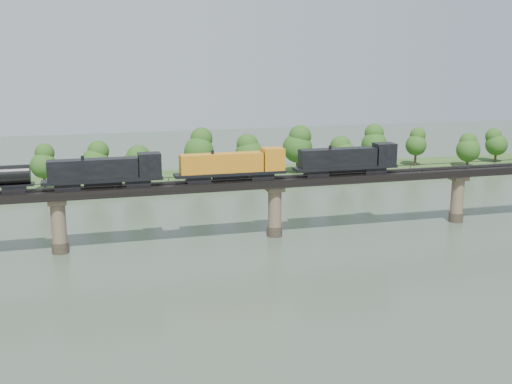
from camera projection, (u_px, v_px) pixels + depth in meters
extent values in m
plane|color=#3A4939|center=(333.00, 290.00, 96.66)|extent=(400.00, 400.00, 0.00)
cube|color=#2F4D1E|center=(216.00, 178.00, 176.47)|extent=(300.00, 24.00, 1.60)
cylinder|color=#473A2D|center=(60.00, 247.00, 114.29)|extent=(3.00, 3.00, 2.00)
cylinder|color=#7B6750|center=(59.00, 223.00, 113.31)|extent=(2.60, 2.60, 9.00)
cube|color=#7B6750|center=(57.00, 201.00, 112.44)|extent=(3.20, 3.20, 1.00)
cylinder|color=#473A2D|center=(275.00, 231.00, 124.67)|extent=(3.00, 3.00, 2.00)
cylinder|color=#7B6750|center=(275.00, 209.00, 123.70)|extent=(2.60, 2.60, 9.00)
cube|color=#7B6750|center=(275.00, 188.00, 122.83)|extent=(3.20, 3.20, 1.00)
cylinder|color=#473A2D|center=(456.00, 217.00, 135.06)|extent=(3.00, 3.00, 2.00)
cylinder|color=#7B6750|center=(457.00, 196.00, 134.08)|extent=(2.60, 2.60, 9.00)
cube|color=#7B6750|center=(459.00, 178.00, 133.21)|extent=(3.20, 3.20, 1.00)
cube|color=black|center=(275.00, 182.00, 122.55)|extent=(220.00, 5.00, 1.50)
cube|color=black|center=(276.00, 178.00, 121.67)|extent=(220.00, 0.12, 0.16)
cube|color=black|center=(274.00, 177.00, 123.08)|extent=(220.00, 0.12, 0.16)
cube|color=black|center=(279.00, 177.00, 119.98)|extent=(220.00, 0.10, 0.10)
cube|color=black|center=(271.00, 172.00, 124.50)|extent=(220.00, 0.10, 0.10)
cube|color=black|center=(279.00, 179.00, 120.06)|extent=(0.08, 0.08, 0.70)
cube|color=black|center=(271.00, 174.00, 124.57)|extent=(0.08, 0.08, 0.70)
cylinder|color=#382619|center=(45.00, 184.00, 156.21)|extent=(0.70, 0.70, 3.51)
sphere|color=#1F4814|center=(44.00, 166.00, 155.19)|extent=(6.31, 6.31, 6.31)
sphere|color=#1F4814|center=(43.00, 154.00, 154.56)|extent=(4.73, 4.73, 4.73)
cylinder|color=#382619|center=(96.00, 180.00, 161.77)|extent=(0.70, 0.70, 3.34)
sphere|color=#1F4814|center=(95.00, 163.00, 160.80)|extent=(7.18, 7.18, 7.18)
sphere|color=#1F4814|center=(94.00, 152.00, 160.19)|extent=(5.39, 5.39, 5.39)
cylinder|color=#382619|center=(138.00, 181.00, 161.95)|extent=(0.70, 0.70, 2.83)
sphere|color=#1F4814|center=(137.00, 166.00, 161.13)|extent=(8.26, 8.26, 8.26)
sphere|color=#1F4814|center=(137.00, 157.00, 160.61)|extent=(6.19, 6.19, 6.19)
cylinder|color=#382619|center=(199.00, 171.00, 172.37)|extent=(0.70, 0.70, 3.96)
sphere|color=#1F4814|center=(199.00, 151.00, 171.22)|extent=(8.07, 8.07, 8.07)
sphere|color=#1F4814|center=(199.00, 139.00, 170.50)|extent=(6.05, 6.05, 6.05)
cylinder|color=#382619|center=(249.00, 171.00, 174.52)|extent=(0.70, 0.70, 3.27)
sphere|color=#1F4814|center=(249.00, 155.00, 173.58)|extent=(8.03, 8.03, 8.03)
sphere|color=#1F4814|center=(249.00, 145.00, 172.99)|extent=(6.02, 6.02, 6.02)
cylinder|color=#382619|center=(297.00, 166.00, 179.22)|extent=(0.70, 0.70, 3.92)
sphere|color=#1F4814|center=(297.00, 148.00, 178.08)|extent=(8.29, 8.29, 8.29)
sphere|color=#1F4814|center=(298.00, 136.00, 177.37)|extent=(6.21, 6.21, 6.21)
cylinder|color=#382619|center=(343.00, 170.00, 175.61)|extent=(0.70, 0.70, 3.02)
sphere|color=#1F4814|center=(344.00, 156.00, 174.73)|extent=(7.74, 7.74, 7.74)
sphere|color=#1F4814|center=(344.00, 147.00, 174.18)|extent=(5.80, 5.80, 5.80)
cylinder|color=#382619|center=(374.00, 162.00, 187.12)|extent=(0.70, 0.70, 3.80)
sphere|color=#1F4814|center=(374.00, 144.00, 186.02)|extent=(7.47, 7.47, 7.47)
sphere|color=#1F4814|center=(375.00, 134.00, 185.33)|extent=(5.60, 5.60, 5.60)
cylinder|color=#382619|center=(415.00, 160.00, 190.93)|extent=(0.70, 0.70, 3.38)
sphere|color=#1F4814|center=(416.00, 145.00, 189.95)|extent=(6.23, 6.23, 6.23)
sphere|color=#1F4814|center=(417.00, 136.00, 189.33)|extent=(4.67, 4.67, 4.67)
cylinder|color=#382619|center=(467.00, 162.00, 189.07)|extent=(0.70, 0.70, 2.77)
sphere|color=#1F4814|center=(468.00, 150.00, 188.26)|extent=(7.04, 7.04, 7.04)
sphere|color=#1F4814|center=(469.00, 142.00, 187.76)|extent=(5.28, 5.28, 5.28)
cylinder|color=#382619|center=(495.00, 157.00, 197.37)|extent=(0.70, 0.70, 2.94)
sphere|color=#1F4814|center=(496.00, 145.00, 196.52)|extent=(6.73, 6.73, 6.73)
sphere|color=#1F4814|center=(497.00, 137.00, 195.98)|extent=(5.05, 5.05, 5.05)
cube|color=black|center=(373.00, 170.00, 127.59)|extent=(4.42, 2.65, 1.22)
cube|color=black|center=(316.00, 173.00, 124.44)|extent=(4.42, 2.65, 1.22)
cube|color=black|center=(345.00, 167.00, 125.85)|extent=(21.00, 3.32, 0.55)
cube|color=black|center=(338.00, 157.00, 124.97)|extent=(15.48, 2.98, 3.54)
cube|color=black|center=(384.00, 154.00, 127.48)|extent=(3.98, 3.32, 4.20)
cylinder|color=black|center=(345.00, 170.00, 125.98)|extent=(6.63, 1.55, 1.55)
cube|color=black|center=(261.00, 176.00, 121.57)|extent=(4.42, 2.65, 1.22)
cube|color=black|center=(198.00, 179.00, 118.41)|extent=(4.42, 2.65, 1.22)
cube|color=black|center=(230.00, 173.00, 119.82)|extent=(21.00, 3.32, 0.55)
cube|color=orange|center=(221.00, 163.00, 118.95)|extent=(15.48, 2.98, 3.54)
cube|color=orange|center=(273.00, 159.00, 121.46)|extent=(3.98, 3.32, 4.20)
cylinder|color=black|center=(230.00, 176.00, 119.95)|extent=(6.63, 1.55, 1.55)
cube|color=black|center=(138.00, 182.00, 115.54)|extent=(4.42, 2.65, 1.22)
cube|color=black|center=(68.00, 186.00, 112.39)|extent=(4.42, 2.65, 1.22)
cube|color=black|center=(103.00, 180.00, 113.80)|extent=(21.00, 3.32, 0.55)
cube|color=black|center=(93.00, 169.00, 112.92)|extent=(15.48, 2.98, 3.54)
cube|color=black|center=(150.00, 165.00, 115.43)|extent=(3.98, 3.32, 4.20)
cylinder|color=black|center=(103.00, 183.00, 113.93)|extent=(6.63, 1.55, 1.55)
cube|color=black|center=(14.00, 189.00, 110.09)|extent=(3.87, 2.43, 1.22)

